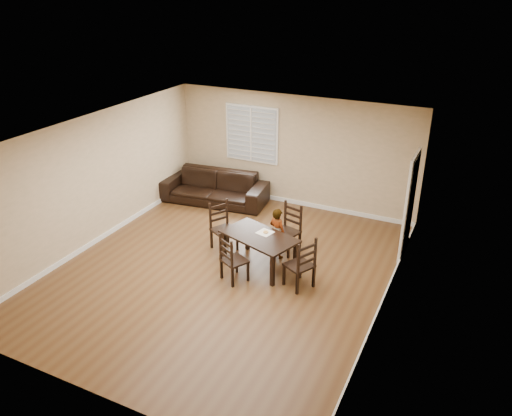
# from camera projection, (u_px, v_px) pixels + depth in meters

# --- Properties ---
(ground) EXTENTS (7.00, 7.00, 0.00)m
(ground) POSITION_uv_depth(u_px,v_px,m) (224.00, 270.00, 9.59)
(ground) COLOR brown
(ground) RESTS_ON ground
(room) EXTENTS (6.04, 7.04, 2.72)m
(room) POSITION_uv_depth(u_px,v_px,m) (228.00, 180.00, 8.96)
(room) COLOR #CDB18A
(room) RESTS_ON ground
(dining_table) EXTENTS (1.62, 1.22, 0.67)m
(dining_table) POSITION_uv_depth(u_px,v_px,m) (259.00, 240.00, 9.49)
(dining_table) COLOR black
(dining_table) RESTS_ON ground
(chair_near) EXTENTS (0.56, 0.54, 1.02)m
(chair_near) POSITION_uv_depth(u_px,v_px,m) (290.00, 229.00, 10.16)
(chair_near) COLOR black
(chair_near) RESTS_ON ground
(chair_far) EXTENTS (0.56, 0.55, 0.95)m
(chair_far) POSITION_uv_depth(u_px,v_px,m) (229.00, 261.00, 9.07)
(chair_far) COLOR black
(chair_far) RESTS_ON ground
(chair_left) EXTENTS (0.60, 0.61, 1.02)m
(chair_left) POSITION_uv_depth(u_px,v_px,m) (221.00, 227.00, 10.26)
(chair_left) COLOR black
(chair_left) RESTS_ON ground
(chair_right) EXTENTS (0.59, 0.60, 1.01)m
(chair_right) POSITION_uv_depth(u_px,v_px,m) (304.00, 267.00, 8.83)
(chair_right) COLOR black
(chair_right) RESTS_ON ground
(child) EXTENTS (0.44, 0.36, 1.05)m
(child) POSITION_uv_depth(u_px,v_px,m) (277.00, 233.00, 9.86)
(child) COLOR gray
(child) RESTS_ON ground
(napkin) EXTENTS (0.34, 0.34, 0.00)m
(napkin) POSITION_uv_depth(u_px,v_px,m) (265.00, 232.00, 9.56)
(napkin) COLOR silver
(napkin) RESTS_ON dining_table
(donut) EXTENTS (0.11, 0.11, 0.04)m
(donut) POSITION_uv_depth(u_px,v_px,m) (266.00, 232.00, 9.54)
(donut) COLOR gold
(donut) RESTS_ON napkin
(sofa) EXTENTS (2.71, 1.32, 0.76)m
(sofa) POSITION_uv_depth(u_px,v_px,m) (214.00, 187.00, 12.38)
(sofa) COLOR black
(sofa) RESTS_ON ground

